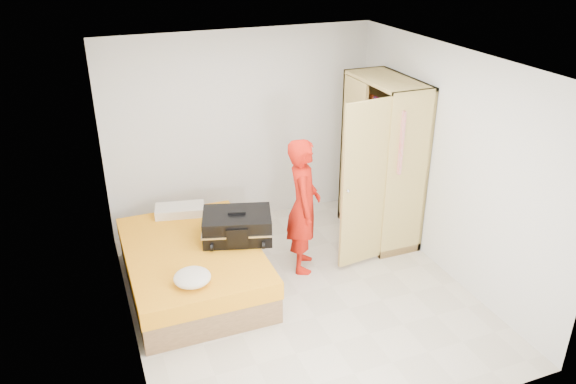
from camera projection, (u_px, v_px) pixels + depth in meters
name	position (u px, v px, depth m)	size (l,w,h in m)	color
room	(300.00, 189.00, 5.73)	(4.00, 4.02, 2.60)	beige
bed	(193.00, 267.00, 6.32)	(1.42, 2.02, 0.50)	#9F7648
wardrobe	(380.00, 166.00, 7.05)	(1.17, 1.25, 2.10)	tan
person	(303.00, 206.00, 6.46)	(0.59, 0.39, 1.63)	red
suitcase	(237.00, 226.00, 6.36)	(0.91, 0.76, 0.34)	black
round_cushion	(192.00, 278.00, 5.56)	(0.37, 0.37, 0.14)	white
pillow	(180.00, 210.00, 6.93)	(0.59, 0.30, 0.11)	white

